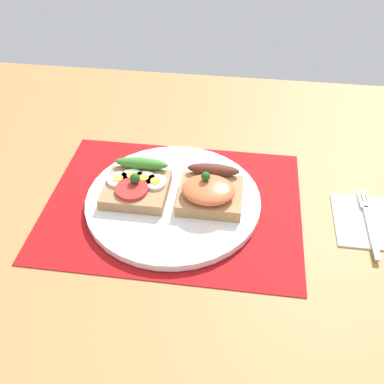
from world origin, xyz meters
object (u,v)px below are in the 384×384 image
(sandwich_salmon, at_px, (210,192))
(plate, at_px, (173,200))
(sandwich_egg_tomato, at_px, (136,186))
(fork, at_px, (369,220))
(napkin, at_px, (373,224))

(sandwich_salmon, bearing_deg, plate, 178.44)
(sandwich_egg_tomato, distance_m, sandwich_salmon, 0.12)
(plate, relative_size, fork, 1.89)
(fork, bearing_deg, sandwich_salmon, 179.55)
(plate, xyz_separation_m, sandwich_salmon, (0.06, -0.00, 0.03))
(sandwich_salmon, bearing_deg, napkin, -0.74)
(plate, distance_m, sandwich_egg_tomato, 0.06)
(plate, relative_size, sandwich_salmon, 2.75)
(sandwich_egg_tomato, xyz_separation_m, fork, (0.36, -0.01, -0.02))
(sandwich_egg_tomato, distance_m, fork, 0.36)
(plate, bearing_deg, napkin, -0.90)
(napkin, distance_m, fork, 0.01)
(sandwich_egg_tomato, height_order, sandwich_salmon, sandwich_salmon)
(plate, bearing_deg, sandwich_salmon, -1.56)
(plate, relative_size, napkin, 2.40)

